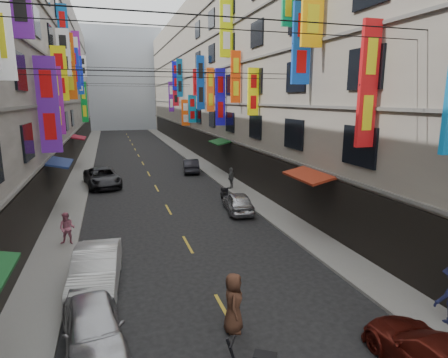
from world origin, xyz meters
TOP-DOWN VIEW (x-y plane):
  - sidewalk_left at (-6.00, 42.00)m, footprint 2.00×90.00m
  - sidewalk_right at (6.00, 42.00)m, footprint 2.00×90.00m
  - building_row_left at (-11.99, 42.00)m, footprint 10.14×90.00m
  - building_row_right at (11.99, 42.00)m, footprint 10.14×90.00m
  - haze_block at (0.00, 92.00)m, footprint 18.00×8.00m
  - shop_signage at (-0.20, 34.74)m, footprint 14.00×55.00m
  - street_awnings at (-1.26, 26.00)m, footprint 13.99×35.20m
  - overhead_cables at (0.00, 30.00)m, footprint 14.00×38.04m
  - lane_markings at (0.00, 39.00)m, footprint 0.12×80.20m
  - scooter_far_right at (3.94, 24.78)m, footprint 0.50×1.80m
  - car_left_near at (-4.00, 11.33)m, footprint 2.04×4.08m
  - car_left_mid at (-4.00, 14.88)m, footprint 1.91×4.57m
  - car_left_far at (-4.00, 31.87)m, footprint 3.21×5.55m
  - car_right_mid at (4.00, 22.25)m, footprint 1.93×3.84m
  - car_right_far at (3.92, 35.56)m, footprint 1.95×4.07m
  - pedestrian_lfar at (-5.40, 19.42)m, footprint 0.84×0.67m
  - pedestrian_rfar at (5.40, 27.86)m, footprint 1.04×1.04m
  - pedestrian_crossing at (-0.06, 10.95)m, footprint 0.85×1.03m

SIDE VIEW (x-z plane):
  - lane_markings at x=0.00m, z-range 0.00..0.01m
  - sidewalk_left at x=-6.00m, z-range 0.00..0.12m
  - sidewalk_right at x=6.00m, z-range 0.00..0.12m
  - scooter_far_right at x=3.94m, z-range -0.13..1.01m
  - car_right_mid at x=4.00m, z-range 0.00..1.26m
  - car_right_far at x=3.92m, z-range 0.00..1.29m
  - car_left_near at x=-4.00m, z-range 0.00..1.33m
  - car_left_far at x=-4.00m, z-range 0.00..1.45m
  - car_left_mid at x=-4.00m, z-range 0.00..1.47m
  - pedestrian_lfar at x=-5.40m, z-range 0.12..1.64m
  - pedestrian_crossing at x=-0.06m, z-range 0.00..1.82m
  - pedestrian_rfar at x=5.40m, z-range 0.12..1.72m
  - street_awnings at x=-1.26m, z-range 2.80..3.20m
  - overhead_cables at x=0.00m, z-range 8.18..9.42m
  - shop_signage at x=-0.20m, z-range 3.40..14.86m
  - building_row_left at x=-11.99m, z-range -0.01..18.99m
  - building_row_right at x=11.99m, z-range -0.01..18.99m
  - haze_block at x=0.00m, z-range 0.00..22.00m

